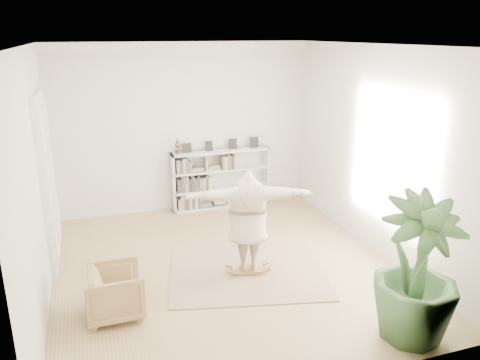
# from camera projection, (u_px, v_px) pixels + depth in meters

# --- Properties ---
(floor) EXTENTS (6.00, 6.00, 0.00)m
(floor) POSITION_uv_depth(u_px,v_px,m) (225.00, 267.00, 7.89)
(floor) COLOR #97784E
(floor) RESTS_ON ground
(room_shell) EXTENTS (6.00, 6.00, 6.00)m
(room_shell) POSITION_uv_depth(u_px,v_px,m) (182.00, 46.00, 9.49)
(room_shell) COLOR silver
(room_shell) RESTS_ON floor
(doors) EXTENTS (0.09, 1.78, 2.92)m
(doors) POSITION_uv_depth(u_px,v_px,m) (48.00, 181.00, 7.83)
(doors) COLOR white
(doors) RESTS_ON floor
(bookshelf) EXTENTS (2.20, 0.35, 1.64)m
(bookshelf) POSITION_uv_depth(u_px,v_px,m) (221.00, 179.00, 10.47)
(bookshelf) COLOR silver
(bookshelf) RESTS_ON floor
(armchair) EXTENTS (0.79, 0.77, 0.71)m
(armchair) POSITION_uv_depth(u_px,v_px,m) (115.00, 292.00, 6.46)
(armchair) COLOR tan
(armchair) RESTS_ON floor
(rug) EXTENTS (2.89, 2.51, 0.02)m
(rug) POSITION_uv_depth(u_px,v_px,m) (248.00, 272.00, 7.69)
(rug) COLOR tan
(rug) RESTS_ON floor
(rocker_board) EXTENTS (0.56, 0.41, 0.11)m
(rocker_board) POSITION_uv_depth(u_px,v_px,m) (248.00, 269.00, 7.68)
(rocker_board) COLOR olive
(rocker_board) RESTS_ON rug
(person) EXTENTS (2.13, 1.01, 1.67)m
(person) POSITION_uv_depth(u_px,v_px,m) (248.00, 218.00, 7.41)
(person) COLOR beige
(person) RESTS_ON rocker_board
(houseplant) EXTENTS (1.18, 1.18, 1.92)m
(houseplant) POSITION_uv_depth(u_px,v_px,m) (417.00, 270.00, 5.81)
(houseplant) COLOR #33562B
(houseplant) RESTS_ON floor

